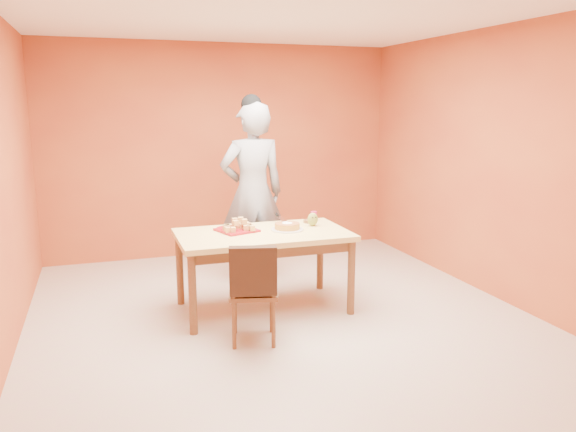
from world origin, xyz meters
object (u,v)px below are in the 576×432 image
object	(u,v)px
red_dinner_plate	(228,228)
sponge_cake	(287,226)
pastry_platter	(237,230)
magenta_glass	(314,216)
dining_table	(263,242)
person	(253,193)
dining_chair	(254,290)
checker_tin	(308,221)
egg_ornament	(313,219)

from	to	relation	value
red_dinner_plate	sponge_cake	size ratio (longest dim) A/B	0.91
pastry_platter	magenta_glass	xyz separation A→B (m)	(0.87, 0.22, 0.04)
dining_table	person	bearing A→B (deg)	80.74
dining_table	dining_chair	distance (m)	0.78
dining_table	magenta_glass	size ratio (longest dim) A/B	16.48
checker_tin	sponge_cake	bearing A→B (deg)	-140.97
dining_chair	egg_ornament	bearing A→B (deg)	58.58
sponge_cake	checker_tin	size ratio (longest dim) A/B	2.31
pastry_platter	magenta_glass	distance (m)	0.90
dining_table	pastry_platter	world-z (taller)	pastry_platter
dining_table	magenta_glass	xyz separation A→B (m)	(0.64, 0.34, 0.14)
egg_ornament	sponge_cake	bearing A→B (deg)	177.10
dining_chair	person	size ratio (longest dim) A/B	0.44
dining_chair	egg_ornament	world-z (taller)	egg_ornament
dining_table	dining_chair	bearing A→B (deg)	-112.13
person	checker_tin	size ratio (longest dim) A/B	19.02
dining_chair	red_dinner_plate	bearing A→B (deg)	104.44
red_dinner_plate	sponge_cake	distance (m)	0.58
person	magenta_glass	world-z (taller)	person
red_dinner_plate	person	bearing A→B (deg)	57.95
dining_chair	sponge_cake	world-z (taller)	dining_chair
magenta_glass	dining_table	bearing A→B (deg)	-151.96
sponge_cake	magenta_glass	world-z (taller)	magenta_glass
sponge_cake	egg_ornament	distance (m)	0.32
person	magenta_glass	xyz separation A→B (m)	(0.49, -0.59, -0.18)
sponge_cake	egg_ornament	size ratio (longest dim) A/B	1.80
pastry_platter	red_dinner_plate	size ratio (longest dim) A/B	1.52
person	pastry_platter	size ratio (longest dim) A/B	5.95
sponge_cake	person	bearing A→B (deg)	95.62
dining_table	checker_tin	distance (m)	0.62
egg_ornament	magenta_glass	xyz separation A→B (m)	(0.10, 0.23, -0.02)
person	red_dinner_plate	distance (m)	0.86
dining_table	egg_ornament	bearing A→B (deg)	11.34
egg_ornament	dining_chair	bearing A→B (deg)	-157.06
red_dinner_plate	checker_tin	xyz separation A→B (m)	(0.84, 0.03, 0.01)
dining_chair	egg_ornament	xyz separation A→B (m)	(0.83, 0.81, 0.38)
person	magenta_glass	size ratio (longest dim) A/B	20.26
dining_chair	sponge_cake	xyz separation A→B (m)	(0.53, 0.71, 0.35)
pastry_platter	sponge_cake	xyz separation A→B (m)	(0.47, -0.11, 0.03)
person	pastry_platter	xyz separation A→B (m)	(-0.38, -0.81, -0.21)
red_dinner_plate	sponge_cake	xyz separation A→B (m)	(0.53, -0.23, 0.03)
sponge_cake	dining_table	bearing A→B (deg)	-177.87
dining_chair	person	bearing A→B (deg)	89.33
red_dinner_plate	egg_ornament	bearing A→B (deg)	-8.67
sponge_cake	checker_tin	bearing A→B (deg)	39.03
magenta_glass	checker_tin	world-z (taller)	magenta_glass
dining_table	dining_chair	world-z (taller)	dining_chair
dining_table	pastry_platter	distance (m)	0.28
dining_table	red_dinner_plate	world-z (taller)	red_dinner_plate
dining_table	sponge_cake	size ratio (longest dim) A/B	6.70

